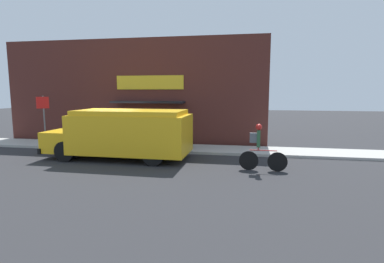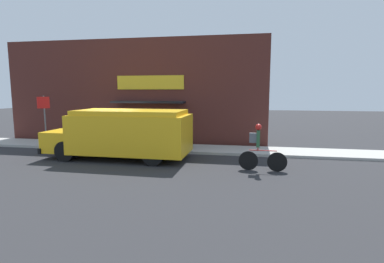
{
  "view_description": "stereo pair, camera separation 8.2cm",
  "coord_description": "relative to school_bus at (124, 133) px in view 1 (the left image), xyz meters",
  "views": [
    {
      "loc": [
        6.4,
        -13.51,
        2.91
      ],
      "look_at": [
        3.99,
        -0.2,
        1.1
      ],
      "focal_mm": 28.0,
      "sensor_mm": 36.0,
      "label": 1
    },
    {
      "loc": [
        6.48,
        -13.5,
        2.91
      ],
      "look_at": [
        3.99,
        -0.2,
        1.1
      ],
      "focal_mm": 28.0,
      "sensor_mm": 36.0,
      "label": 2
    }
  ],
  "objects": [
    {
      "name": "storefront",
      "position": [
        -1.18,
        3.8,
        1.76
      ],
      "size": [
        15.08,
        1.04,
        5.8
      ],
      "color": "#4C231E",
      "rests_on": "ground_plane"
    },
    {
      "name": "sidewalk",
      "position": [
        -1.21,
        2.42,
        -1.07
      ],
      "size": [
        28.0,
        2.0,
        0.12
      ],
      "color": "#ADAAA3",
      "rests_on": "ground_plane"
    },
    {
      "name": "school_bus",
      "position": [
        0.0,
        0.0,
        0.0
      ],
      "size": [
        6.26,
        2.84,
        2.12
      ],
      "rotation": [
        0.0,
        0.0,
        -0.01
      ],
      "color": "yellow",
      "rests_on": "ground_plane"
    },
    {
      "name": "stop_sign_post",
      "position": [
        -5.13,
        1.76,
        0.71
      ],
      "size": [
        0.45,
        0.45,
        2.57
      ],
      "color": "slate",
      "rests_on": "sidewalk"
    },
    {
      "name": "ground_plane",
      "position": [
        -1.21,
        1.41,
        -1.13
      ],
      "size": [
        70.0,
        70.0,
        0.0
      ],
      "primitive_type": "plane",
      "color": "#2B2B2D"
    },
    {
      "name": "trash_bin",
      "position": [
        2.18,
        2.33,
        -0.53
      ],
      "size": [
        0.54,
        0.54,
        0.95
      ],
      "color": "#2D5138",
      "rests_on": "sidewalk"
    },
    {
      "name": "cyclist",
      "position": [
        5.73,
        -1.01,
        -0.29
      ],
      "size": [
        1.75,
        0.23,
        1.74
      ],
      "rotation": [
        0.0,
        0.0,
        -0.03
      ],
      "color": "black",
      "rests_on": "ground_plane"
    }
  ]
}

